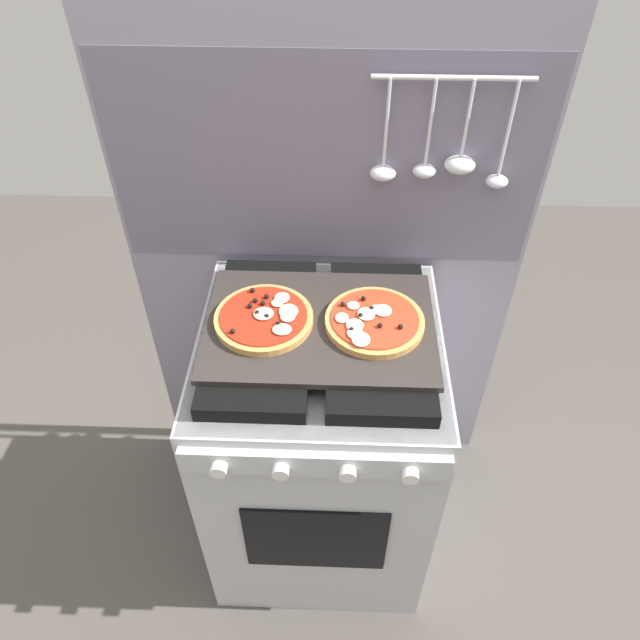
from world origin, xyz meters
name	(u,v)px	position (x,y,z in m)	size (l,w,h in m)	color
ground_plane	(320,518)	(0.00, 0.00, 0.00)	(4.00, 4.00, 0.00)	#4C4742
kitchen_backsplash	(325,276)	(0.00, 0.33, 0.79)	(1.10, 0.09, 1.55)	gray
stove	(320,440)	(0.00, 0.00, 0.45)	(0.60, 0.64, 0.90)	#B7BABF
baking_tray	(320,326)	(0.00, 0.00, 0.91)	(0.54, 0.38, 0.02)	#2D2826
pizza_left	(265,318)	(-0.13, 0.00, 0.93)	(0.23, 0.23, 0.03)	#C18947
pizza_right	(373,322)	(0.12, 0.00, 0.93)	(0.23, 0.23, 0.03)	#C18947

